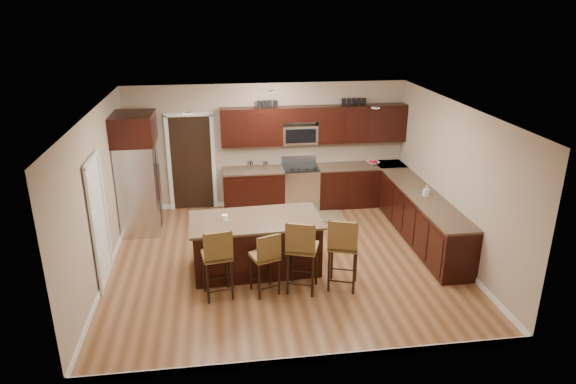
{
  "coord_description": "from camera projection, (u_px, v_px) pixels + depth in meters",
  "views": [
    {
      "loc": [
        -1.03,
        -8.0,
        4.31
      ],
      "look_at": [
        0.12,
        0.4,
        1.14
      ],
      "focal_mm": 32.0,
      "sensor_mm": 36.0,
      "label": 1
    }
  ],
  "objects": [
    {
      "name": "range",
      "position": [
        300.0,
        187.0,
        11.26
      ],
      "size": [
        0.76,
        0.64,
        1.11
      ],
      "color": "silver",
      "rests_on": "floor"
    },
    {
      "name": "pantry_door",
      "position": [
        98.0,
        224.0,
        8.04
      ],
      "size": [
        0.03,
        0.8,
        2.04
      ],
      "primitive_type": "cube",
      "color": "white",
      "rests_on": "floor"
    },
    {
      "name": "microwave",
      "position": [
        300.0,
        134.0,
        11.0
      ],
      "size": [
        0.76,
        0.31,
        0.4
      ],
      "primitive_type": "cube",
      "color": "silver",
      "rests_on": "upper_cabinets"
    },
    {
      "name": "stool_right",
      "position": [
        302.0,
        248.0,
        7.84
      ],
      "size": [
        0.58,
        0.58,
        1.22
      ],
      "rotation": [
        0.0,
        0.0,
        -0.34
      ],
      "color": "brown",
      "rests_on": "floor"
    },
    {
      "name": "upper_cabinets",
      "position": [
        317.0,
        124.0,
        10.95
      ],
      "size": [
        4.0,
        0.33,
        0.8
      ],
      "color": "black",
      "rests_on": "wall_back"
    },
    {
      "name": "soap_bottle",
      "position": [
        426.0,
        191.0,
        9.44
      ],
      "size": [
        0.09,
        0.1,
        0.2
      ],
      "primitive_type": "imported",
      "rotation": [
        0.0,
        0.0,
        0.02
      ],
      "color": "#B2B2B2",
      "rests_on": "base_cabinets"
    },
    {
      "name": "island_jar",
      "position": [
        225.0,
        218.0,
        8.4
      ],
      "size": [
        0.1,
        0.1,
        0.1
      ],
      "primitive_type": "cylinder",
      "color": "white",
      "rests_on": "island"
    },
    {
      "name": "letter_decor",
      "position": [
        310.0,
        103.0,
        10.77
      ],
      "size": [
        2.2,
        0.03,
        0.15
      ],
      "primitive_type": null,
      "color": "black",
      "rests_on": "upper_cabinets"
    },
    {
      "name": "ceiling",
      "position": [
        284.0,
        109.0,
        8.11
      ],
      "size": [
        6.0,
        6.0,
        0.0
      ],
      "primitive_type": "plane",
      "rotation": [
        3.14,
        0.0,
        0.0
      ],
      "color": "silver",
      "rests_on": "wall_back"
    },
    {
      "name": "floor_mat",
      "position": [
        319.0,
        216.0,
        10.91
      ],
      "size": [
        1.03,
        0.74,
        0.01
      ],
      "primitive_type": "cube",
      "rotation": [
        0.0,
        0.0,
        -0.1
      ],
      "color": "brown",
      "rests_on": "floor"
    },
    {
      "name": "stool_left",
      "position": [
        217.0,
        256.0,
        7.69
      ],
      "size": [
        0.5,
        0.5,
        1.16
      ],
      "rotation": [
        0.0,
        0.0,
        0.17
      ],
      "color": "brown",
      "rests_on": "floor"
    },
    {
      "name": "canister_short",
      "position": [
        265.0,
        165.0,
        10.97
      ],
      "size": [
        0.11,
        0.11,
        0.17
      ],
      "primitive_type": "cylinder",
      "color": "silver",
      "rests_on": "base_cabinets"
    },
    {
      "name": "wall_back",
      "position": [
        268.0,
        146.0,
        11.14
      ],
      "size": [
        6.0,
        0.0,
        6.0
      ],
      "primitive_type": "plane",
      "rotation": [
        1.57,
        0.0,
        0.0
      ],
      "color": "tan",
      "rests_on": "floor"
    },
    {
      "name": "stool_mid",
      "position": [
        266.0,
        256.0,
        7.81
      ],
      "size": [
        0.5,
        0.5,
        1.04
      ],
      "rotation": [
        0.0,
        0.0,
        0.33
      ],
      "color": "brown",
      "rests_on": "floor"
    },
    {
      "name": "floor",
      "position": [
        284.0,
        261.0,
        9.06
      ],
      "size": [
        6.0,
        6.0,
        0.0
      ],
      "primitive_type": "plane",
      "color": "brown",
      "rests_on": "ground"
    },
    {
      "name": "base_cabinets",
      "position": [
        367.0,
        201.0,
        10.48
      ],
      "size": [
        4.02,
        3.96,
        0.92
      ],
      "color": "black",
      "rests_on": "floor"
    },
    {
      "name": "canister_tall",
      "position": [
        250.0,
        165.0,
        10.93
      ],
      "size": [
        0.12,
        0.12,
        0.19
      ],
      "primitive_type": "cylinder",
      "color": "silver",
      "rests_on": "base_cabinets"
    },
    {
      "name": "fruit_bowl",
      "position": [
        373.0,
        163.0,
        11.29
      ],
      "size": [
        0.33,
        0.33,
        0.07
      ],
      "primitive_type": "imported",
      "rotation": [
        0.0,
        0.0,
        0.26
      ],
      "color": "silver",
      "rests_on": "base_cabinets"
    },
    {
      "name": "doorway",
      "position": [
        192.0,
        163.0,
        11.03
      ],
      "size": [
        0.85,
        0.03,
        2.06
      ],
      "primitive_type": "cube",
      "color": "black",
      "rests_on": "floor"
    },
    {
      "name": "wall_right",
      "position": [
        454.0,
        181.0,
        8.97
      ],
      "size": [
        0.0,
        5.5,
        5.5
      ],
      "primitive_type": "plane",
      "rotation": [
        1.57,
        0.0,
        -1.57
      ],
      "color": "tan",
      "rests_on": "floor"
    },
    {
      "name": "island",
      "position": [
        256.0,
        246.0,
        8.66
      ],
      "size": [
        2.22,
        1.23,
        0.92
      ],
      "rotation": [
        0.0,
        0.0,
        0.05
      ],
      "color": "black",
      "rests_on": "floor"
    },
    {
      "name": "stool_extra",
      "position": [
        343.0,
        246.0,
        7.92
      ],
      "size": [
        0.58,
        0.58,
        1.22
      ],
      "rotation": [
        0.0,
        0.0,
        -0.34
      ],
      "color": "brown",
      "rests_on": "floor"
    },
    {
      "name": "refrigerator",
      "position": [
        138.0,
        172.0,
        9.86
      ],
      "size": [
        0.79,
        0.95,
        2.35
      ],
      "color": "silver",
      "rests_on": "floor"
    },
    {
      "name": "wall_left",
      "position": [
        98.0,
        198.0,
        8.2
      ],
      "size": [
        0.0,
        5.5,
        5.5
      ],
      "primitive_type": "plane",
      "rotation": [
        1.57,
        0.0,
        1.57
      ],
      "color": "tan",
      "rests_on": "floor"
    }
  ]
}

